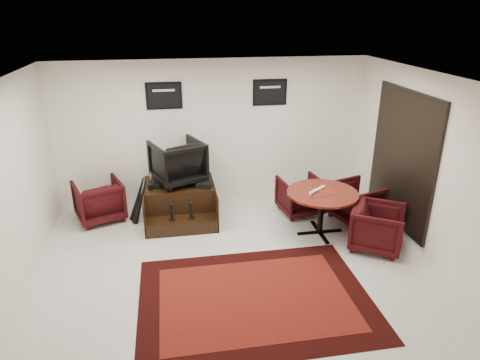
# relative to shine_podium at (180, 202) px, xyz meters

# --- Properties ---
(ground) EXTENTS (6.00, 6.00, 0.00)m
(ground) POSITION_rel_shine_podium_xyz_m (0.73, -1.77, -0.30)
(ground) COLOR beige
(ground) RESTS_ON ground
(room_shell) EXTENTS (6.02, 5.02, 2.81)m
(room_shell) POSITION_rel_shine_podium_xyz_m (1.14, -1.65, 1.48)
(room_shell) COLOR white
(room_shell) RESTS_ON ground
(area_rug) EXTENTS (3.10, 2.32, 0.01)m
(area_rug) POSITION_rel_shine_podium_xyz_m (0.88, -2.63, -0.30)
(area_rug) COLOR black
(area_rug) RESTS_ON ground
(shine_podium) EXTENTS (1.27, 1.30, 0.65)m
(shine_podium) POSITION_rel_shine_podium_xyz_m (0.00, 0.00, 0.00)
(shine_podium) COLOR black
(shine_podium) RESTS_ON ground
(shine_chair) EXTENTS (1.08, 1.05, 0.87)m
(shine_chair) POSITION_rel_shine_podium_xyz_m (0.00, 0.14, 0.79)
(shine_chair) COLOR black
(shine_chair) RESTS_ON shine_podium
(shoes_pair) EXTENTS (0.24, 0.27, 0.09)m
(shoes_pair) POSITION_rel_shine_podium_xyz_m (-0.46, -0.04, 0.40)
(shoes_pair) COLOR black
(shoes_pair) RESTS_ON shine_podium
(polish_kit) EXTENTS (0.31, 0.26, 0.09)m
(polish_kit) POSITION_rel_shine_podium_xyz_m (0.44, -0.20, 0.40)
(polish_kit) COLOR black
(polish_kit) RESTS_ON shine_podium
(umbrella_black) EXTENTS (0.31, 0.12, 0.84)m
(umbrella_black) POSITION_rel_shine_podium_xyz_m (-0.71, -0.13, 0.12)
(umbrella_black) COLOR black
(umbrella_black) RESTS_ON ground
(umbrella_hooked) EXTENTS (0.32, 0.12, 0.87)m
(umbrella_hooked) POSITION_rel_shine_podium_xyz_m (-0.76, 0.01, 0.13)
(umbrella_hooked) COLOR black
(umbrella_hooked) RESTS_ON ground
(armchair_side) EXTENTS (1.01, 0.98, 0.82)m
(armchair_side) POSITION_rel_shine_podium_xyz_m (-1.47, 0.17, 0.11)
(armchair_side) COLOR black
(armchair_side) RESTS_ON ground
(meeting_table) EXTENTS (1.19, 1.19, 0.78)m
(meeting_table) POSITION_rel_shine_podium_xyz_m (2.36, -1.04, 0.39)
(meeting_table) COLOR #440F09
(meeting_table) RESTS_ON ground
(table_chair_back) EXTENTS (0.84, 0.79, 0.77)m
(table_chair_back) POSITION_rel_shine_podium_xyz_m (2.25, -0.19, 0.08)
(table_chair_back) COLOR black
(table_chair_back) RESTS_ON ground
(table_chair_window) EXTENTS (0.91, 0.95, 0.79)m
(table_chair_window) POSITION_rel_shine_podium_xyz_m (3.17, -0.66, 0.09)
(table_chair_window) COLOR black
(table_chair_window) RESTS_ON ground
(table_chair_corner) EXTENTS (1.04, 1.05, 0.81)m
(table_chair_corner) POSITION_rel_shine_podium_xyz_m (3.09, -1.66, 0.10)
(table_chair_corner) COLOR black
(table_chair_corner) RESTS_ON ground
(paper_roll) EXTENTS (0.37, 0.29, 0.05)m
(paper_roll) POSITION_rel_shine_podium_xyz_m (2.28, -0.99, 0.50)
(paper_roll) COLOR white
(paper_roll) RESTS_ON meeting_table
(table_clutter) EXTENTS (0.56, 0.37, 0.01)m
(table_clutter) POSITION_rel_shine_podium_xyz_m (2.38, -1.05, 0.48)
(table_clutter) COLOR #E24A0C
(table_clutter) RESTS_ON meeting_table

